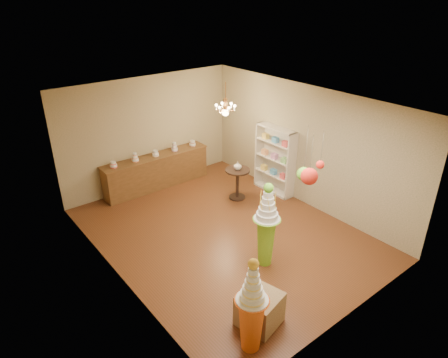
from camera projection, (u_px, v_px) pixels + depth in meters
floor at (224, 233)px, 9.02m from camera, size 6.50×6.50×0.00m
ceiling at (224, 103)px, 7.71m from camera, size 6.50×6.50×0.00m
wall_back at (149, 133)px, 10.65m from camera, size 5.00×0.04×3.00m
wall_front at (357, 244)px, 6.08m from camera, size 5.00×0.04×3.00m
wall_left at (113, 211)px, 6.97m from camera, size 0.04×6.50×3.00m
wall_right at (304, 146)px, 9.77m from camera, size 0.04×6.50×3.00m
pedestal_green at (266, 231)px, 7.74m from camera, size 0.51×0.51×1.79m
pedestal_orange at (251, 316)px, 5.92m from camera, size 0.60×0.60×1.67m
burlap_riser at (260, 309)px, 6.52m from camera, size 0.76×0.76×0.57m
sideboard at (157, 171)px, 10.90m from camera, size 3.04×0.54×1.16m
shelving_unit at (275, 160)px, 10.50m from camera, size 0.33×1.20×1.80m
round_table at (237, 180)px, 10.29m from camera, size 0.65×0.65×0.82m
vase at (238, 166)px, 10.11m from camera, size 0.26×0.26×0.21m
pom_red_left at (309, 176)px, 6.41m from camera, size 0.28×0.28×0.86m
pom_green_mid at (304, 174)px, 6.87m from camera, size 0.24×0.24×1.00m
pom_red_right at (320, 164)px, 6.53m from camera, size 0.14×0.14×0.67m
chandelier at (225, 110)px, 9.72m from camera, size 0.63×0.63×0.85m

